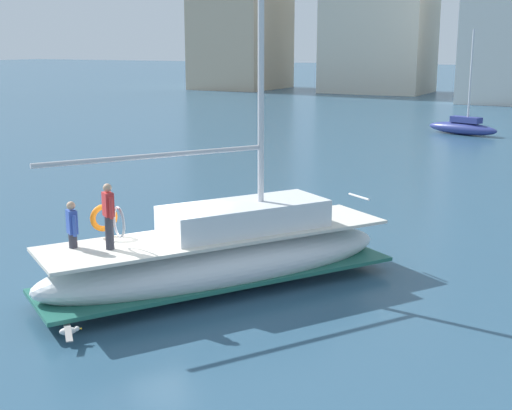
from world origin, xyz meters
TOP-DOWN VIEW (x-y plane):
  - ground_plane at (0.00, 0.00)m, footprint 400.00×400.00m
  - main_sailboat at (1.31, 0.99)m, footprint 7.24×9.36m
  - moored_sloop_far at (0.49, 35.64)m, footprint 5.34×2.96m
  - seagull at (0.15, -3.50)m, footprint 0.81×0.79m

SIDE VIEW (x-z plane):
  - ground_plane at x=0.00m, z-range 0.00..0.00m
  - seagull at x=0.15m, z-range 0.20..0.37m
  - moored_sloop_far at x=0.49m, z-range -3.00..4.11m
  - main_sailboat at x=1.31m, z-range -4.89..6.69m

